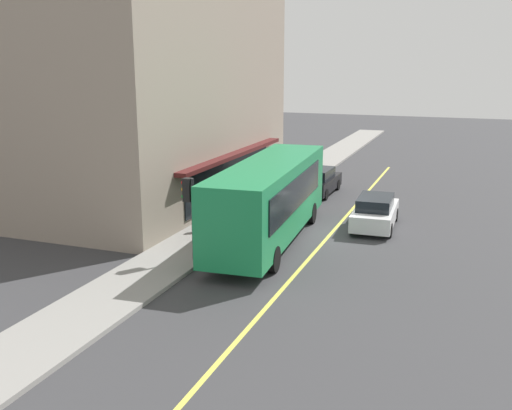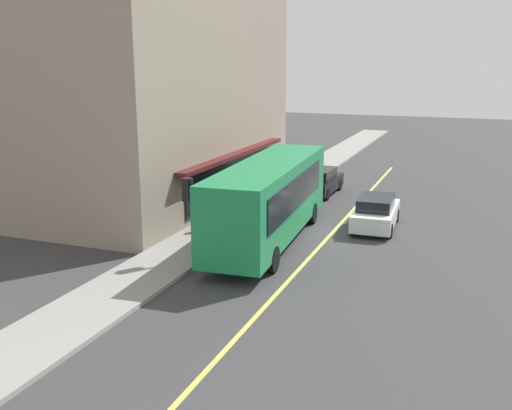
{
  "view_description": "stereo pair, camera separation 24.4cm",
  "coord_description": "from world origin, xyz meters",
  "px_view_note": "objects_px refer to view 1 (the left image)",
  "views": [
    {
      "loc": [
        -25.24,
        -5.79,
        7.65
      ],
      "look_at": [
        -2.36,
        2.82,
        1.6
      ],
      "focal_mm": 41.09,
      "sensor_mm": 36.0,
      "label": 1
    },
    {
      "loc": [
        -25.15,
        -6.01,
        7.65
      ],
      "look_at": [
        -2.36,
        2.82,
        1.6
      ],
      "focal_mm": 41.09,
      "sensor_mm": 36.0,
      "label": 2
    }
  ],
  "objects_px": {
    "pedestrian_by_curb": "(215,206)",
    "pedestrian_waiting": "(268,169)",
    "bus": "(270,197)",
    "traffic_light": "(189,199)",
    "car_white": "(375,212)",
    "car_black": "(318,181)"
  },
  "relations": [
    {
      "from": "traffic_light",
      "to": "pedestrian_waiting",
      "type": "distance_m",
      "value": 13.75
    },
    {
      "from": "bus",
      "to": "car_white",
      "type": "distance_m",
      "value": 5.61
    },
    {
      "from": "car_black",
      "to": "pedestrian_by_curb",
      "type": "height_order",
      "value": "pedestrian_by_curb"
    },
    {
      "from": "car_white",
      "to": "pedestrian_by_curb",
      "type": "distance_m",
      "value": 7.51
    },
    {
      "from": "bus",
      "to": "pedestrian_waiting",
      "type": "relative_size",
      "value": 6.2
    },
    {
      "from": "car_white",
      "to": "car_black",
      "type": "xyz_separation_m",
      "value": [
        6.04,
        4.34,
        0.0
      ]
    },
    {
      "from": "pedestrian_by_curb",
      "to": "pedestrian_waiting",
      "type": "distance_m",
      "value": 9.46
    },
    {
      "from": "car_white",
      "to": "pedestrian_by_curb",
      "type": "bearing_deg",
      "value": 116.37
    },
    {
      "from": "traffic_light",
      "to": "car_black",
      "type": "height_order",
      "value": "traffic_light"
    },
    {
      "from": "bus",
      "to": "car_black",
      "type": "distance_m",
      "value": 9.99
    },
    {
      "from": "car_white",
      "to": "car_black",
      "type": "distance_m",
      "value": 7.44
    },
    {
      "from": "car_black",
      "to": "pedestrian_by_curb",
      "type": "xyz_separation_m",
      "value": [
        -9.37,
        2.38,
        0.48
      ]
    },
    {
      "from": "traffic_light",
      "to": "car_white",
      "type": "bearing_deg",
      "value": -38.06
    },
    {
      "from": "bus",
      "to": "traffic_light",
      "type": "bearing_deg",
      "value": 151.24
    },
    {
      "from": "car_black",
      "to": "pedestrian_by_curb",
      "type": "distance_m",
      "value": 9.68
    },
    {
      "from": "bus",
      "to": "car_white",
      "type": "xyz_separation_m",
      "value": [
        3.86,
        -3.87,
        -1.24
      ]
    },
    {
      "from": "pedestrian_by_curb",
      "to": "pedestrian_waiting",
      "type": "xyz_separation_m",
      "value": [
        9.43,
        0.78,
        0.03
      ]
    },
    {
      "from": "bus",
      "to": "pedestrian_by_curb",
      "type": "xyz_separation_m",
      "value": [
        0.53,
        2.84,
        -0.77
      ]
    },
    {
      "from": "car_white",
      "to": "pedestrian_by_curb",
      "type": "height_order",
      "value": "pedestrian_by_curb"
    },
    {
      "from": "car_white",
      "to": "car_black",
      "type": "bearing_deg",
      "value": 35.7
    },
    {
      "from": "pedestrian_by_curb",
      "to": "car_white",
      "type": "bearing_deg",
      "value": -63.63
    },
    {
      "from": "bus",
      "to": "pedestrian_waiting",
      "type": "height_order",
      "value": "bus"
    }
  ]
}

